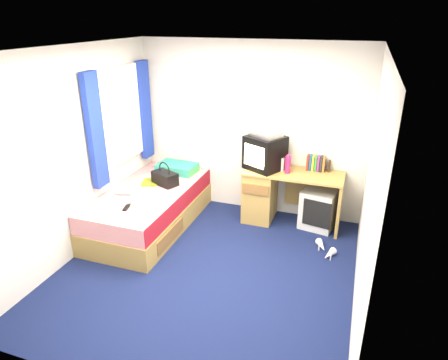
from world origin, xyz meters
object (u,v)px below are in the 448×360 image
(bed, at_px, (150,208))
(storage_cube, at_px, (319,208))
(crt_tv, at_px, (265,153))
(pink_water_bottle, at_px, (288,165))
(water_bottle, at_px, (124,192))
(desk, at_px, (273,193))
(magazine, at_px, (150,182))
(colour_swatch_fan, at_px, (136,206))
(remote_control, at_px, (127,207))
(vcr, at_px, (266,134))
(picture_frame, at_px, (329,166))
(handbag, at_px, (165,178))
(white_heels, at_px, (325,250))
(aerosol_can, at_px, (282,164))
(towel, at_px, (146,197))
(pillow, at_px, (177,168))

(bed, height_order, storage_cube, bed)
(crt_tv, distance_m, pink_water_bottle, 0.35)
(storage_cube, bearing_deg, water_bottle, -147.20)
(desk, bearing_deg, magazine, -162.18)
(colour_swatch_fan, height_order, remote_control, remote_control)
(vcr, height_order, picture_frame, vcr)
(handbag, relative_size, white_heels, 0.99)
(vcr, height_order, white_heels, vcr)
(vcr, relative_size, magazine, 1.37)
(aerosol_can, xyz_separation_m, towel, (-1.50, -1.01, -0.25))
(bed, bearing_deg, pink_water_bottle, 21.56)
(pillow, xyz_separation_m, picture_frame, (2.14, 0.21, 0.22))
(pillow, relative_size, towel, 1.93)
(handbag, bearing_deg, towel, -66.00)
(vcr, distance_m, remote_control, 2.01)
(white_heels, bearing_deg, colour_swatch_fan, -165.07)
(towel, bearing_deg, magazine, 113.99)
(magazine, relative_size, water_bottle, 1.40)
(towel, distance_m, colour_swatch_fan, 0.21)
(water_bottle, bearing_deg, pink_water_bottle, 25.39)
(towel, bearing_deg, white_heels, 9.85)
(bed, relative_size, aerosol_can, 10.85)
(colour_swatch_fan, distance_m, remote_control, 0.12)
(desk, distance_m, pink_water_bottle, 0.50)
(pink_water_bottle, distance_m, white_heels, 1.19)
(vcr, bearing_deg, desk, 28.62)
(bed, bearing_deg, crt_tv, 28.05)
(vcr, height_order, handbag, vcr)
(aerosol_can, relative_size, white_heels, 0.46)
(bed, bearing_deg, remote_control, -87.98)
(magazine, bearing_deg, colour_swatch_fan, -73.88)
(vcr, relative_size, towel, 1.31)
(pink_water_bottle, xyz_separation_m, white_heels, (0.62, -0.58, -0.82))
(desk, distance_m, remote_control, 1.99)
(aerosol_can, relative_size, remote_control, 1.15)
(pillow, bearing_deg, picture_frame, 5.71)
(pillow, bearing_deg, white_heels, -15.41)
(storage_cube, xyz_separation_m, pink_water_bottle, (-0.44, -0.07, 0.60))
(towel, distance_m, white_heels, 2.30)
(storage_cube, relative_size, colour_swatch_fan, 2.44)
(towel, distance_m, water_bottle, 0.35)
(desk, xyz_separation_m, picture_frame, (0.70, 0.19, 0.41))
(aerosol_can, height_order, white_heels, aerosol_can)
(pillow, relative_size, white_heels, 1.39)
(pink_water_bottle, xyz_separation_m, handbag, (-1.58, -0.44, -0.23))
(aerosol_can, xyz_separation_m, water_bottle, (-1.84, -0.96, -0.27))
(desk, bearing_deg, aerosol_can, -6.53)
(remote_control, bearing_deg, white_heels, 4.95)
(remote_control, bearing_deg, water_bottle, 114.61)
(storage_cube, xyz_separation_m, white_heels, (0.18, -0.65, -0.23))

